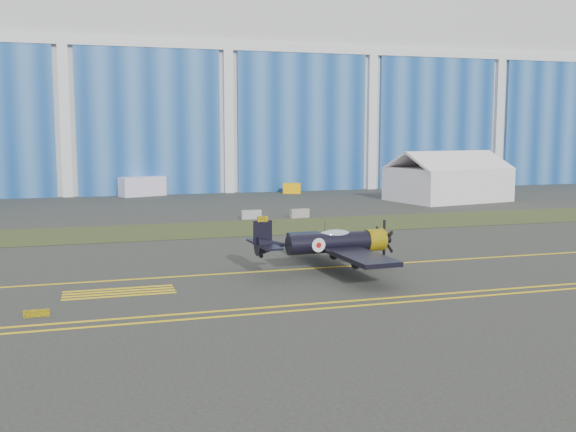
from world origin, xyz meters
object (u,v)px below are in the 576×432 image
object	(u,v)px
shipping_container	(142,186)
tent	(448,176)
warbird	(329,243)
tug	(292,188)

from	to	relation	value
shipping_container	tent	bearing A→B (deg)	-45.55
warbird	shipping_container	world-z (taller)	warbird
tent	tug	xyz separation A→B (m)	(-15.92, 15.41, -2.45)
tent	tug	bearing A→B (deg)	124.56
warbird	tent	distance (m)	46.85
shipping_container	tug	distance (m)	20.80
warbird	shipping_container	xyz separation A→B (m)	(-7.28, 53.94, -0.51)
shipping_container	tug	world-z (taller)	shipping_container
warbird	tug	size ratio (longest dim) A/B	5.33
shipping_container	warbird	bearing A→B (deg)	-102.40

